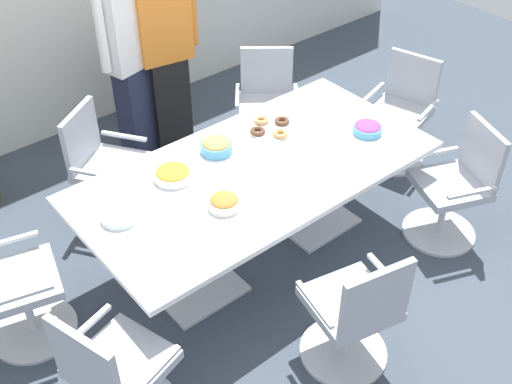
% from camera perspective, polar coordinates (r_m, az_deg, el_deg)
% --- Properties ---
extents(ground_plane, '(10.00, 10.00, 0.01)m').
position_cam_1_polar(ground_plane, '(4.65, -0.00, -5.33)').
color(ground_plane, '#3D4754').
extents(conference_table, '(2.40, 1.20, 0.75)m').
position_cam_1_polar(conference_table, '(4.24, -0.00, 0.79)').
color(conference_table, white).
rests_on(conference_table, ground).
extents(office_chair_0, '(0.66, 0.66, 0.91)m').
position_cam_1_polar(office_chair_0, '(5.47, 12.85, 6.65)').
color(office_chair_0, silver).
rests_on(office_chair_0, ground).
extents(office_chair_1, '(0.76, 0.76, 0.91)m').
position_cam_1_polar(office_chair_1, '(5.43, 0.96, 7.40)').
color(office_chair_1, silver).
rests_on(office_chair_1, ground).
extents(office_chair_2, '(0.75, 0.75, 0.91)m').
position_cam_1_polar(office_chair_2, '(4.83, -13.36, 1.76)').
color(office_chair_2, silver).
rests_on(office_chair_2, ground).
extents(office_chair_3, '(0.66, 0.66, 0.91)m').
position_cam_1_polar(office_chair_3, '(4.10, -21.20, -8.29)').
color(office_chair_3, silver).
rests_on(office_chair_3, ground).
extents(office_chair_4, '(0.67, 0.67, 0.91)m').
position_cam_1_polar(office_chair_4, '(3.53, -12.50, -15.96)').
color(office_chair_4, silver).
rests_on(office_chair_4, ground).
extents(office_chair_5, '(0.65, 0.65, 0.91)m').
position_cam_1_polar(office_chair_5, '(3.74, 8.84, -10.98)').
color(office_chair_5, silver).
rests_on(office_chair_5, ground).
extents(office_chair_6, '(0.71, 0.71, 0.91)m').
position_cam_1_polar(office_chair_6, '(4.75, 17.49, 0.20)').
color(office_chair_6, silver).
rests_on(office_chair_6, ground).
extents(person_standing_1, '(0.61, 0.32, 1.74)m').
position_cam_1_polar(person_standing_1, '(5.28, -11.18, 11.87)').
color(person_standing_1, '#232842').
rests_on(person_standing_1, ground).
extents(person_standing_2, '(0.61, 0.29, 1.75)m').
position_cam_1_polar(person_standing_2, '(5.33, -8.25, 12.60)').
color(person_standing_2, black).
rests_on(person_standing_2, ground).
extents(snack_bowl_cookies, '(0.22, 0.22, 0.10)m').
position_cam_1_polar(snack_bowl_cookies, '(4.30, -3.60, 4.20)').
color(snack_bowl_cookies, '#4C9EC6').
rests_on(snack_bowl_cookies, conference_table).
extents(snack_bowl_pretzels, '(0.20, 0.20, 0.09)m').
position_cam_1_polar(snack_bowl_pretzels, '(3.83, -2.90, -0.93)').
color(snack_bowl_pretzels, white).
rests_on(snack_bowl_pretzels, conference_table).
extents(snack_bowl_chips_orange, '(0.25, 0.25, 0.08)m').
position_cam_1_polar(snack_bowl_chips_orange, '(4.09, -7.51, 1.63)').
color(snack_bowl_chips_orange, white).
rests_on(snack_bowl_chips_orange, conference_table).
extents(snack_bowl_candy_mix, '(0.21, 0.21, 0.08)m').
position_cam_1_polar(snack_bowl_candy_mix, '(4.56, 10.04, 5.70)').
color(snack_bowl_candy_mix, '#4C9EC6').
rests_on(snack_bowl_candy_mix, conference_table).
extents(donut_platter, '(0.33, 0.33, 0.04)m').
position_cam_1_polar(donut_platter, '(4.53, 1.33, 5.83)').
color(donut_platter, white).
rests_on(donut_platter, conference_table).
extents(plate_stack, '(0.22, 0.22, 0.04)m').
position_cam_1_polar(plate_stack, '(3.84, -12.24, -2.18)').
color(plate_stack, white).
rests_on(plate_stack, conference_table).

